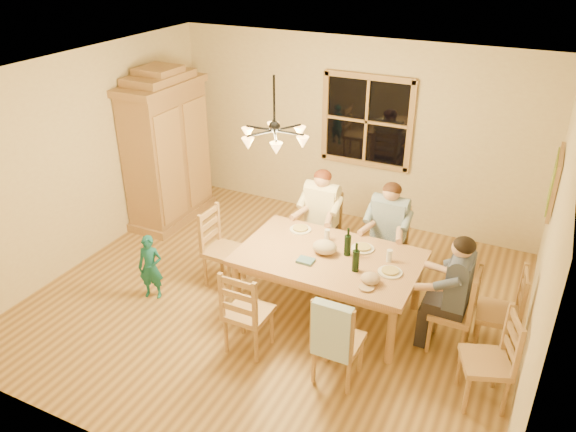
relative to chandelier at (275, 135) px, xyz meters
The scene contains 33 objects.
floor 2.08m from the chandelier, ahead, with size 5.50×5.50×0.00m, color brown.
ceiling 0.62m from the chandelier, ahead, with size 5.50×5.00×0.02m, color white.
wall_back 2.60m from the chandelier, 90.00° to the left, with size 5.50×0.02×2.70m, color beige.
wall_left 2.84m from the chandelier, behind, with size 0.02×5.00×2.70m, color beige.
wall_right 2.84m from the chandelier, ahead, with size 0.02×5.00×2.70m, color beige.
window 2.53m from the chandelier, 85.36° to the left, with size 1.30×0.06×1.30m.
painting 3.00m from the chandelier, 23.86° to the left, with size 0.06×0.78×0.64m.
chandelier is the anchor object (origin of this frame).
armoire 2.91m from the chandelier, 152.54° to the left, with size 0.66×1.40×2.30m.
dining_table 1.55m from the chandelier, ahead, with size 2.01×1.23×0.76m.
chair_far_left 2.04m from the chandelier, 82.05° to the left, with size 0.44×0.42×0.99m.
chair_far_right 2.28m from the chandelier, 44.14° to the left, with size 0.44×0.42×0.99m.
chair_near_left 1.99m from the chandelier, 81.76° to the right, with size 0.44×0.42×0.99m.
chair_near_right 2.28m from the chandelier, 38.29° to the right, with size 0.44×0.42×0.99m.
chair_end_left 1.93m from the chandelier, behind, with size 0.42×0.44×0.99m.
chair_end_right 2.69m from the chandelier, ahead, with size 0.42×0.44×0.99m.
adult_woman 1.60m from the chandelier, 82.05° to the left, with size 0.40×0.42×0.87m.
adult_plaid_man 1.89m from the chandelier, 44.14° to the left, with size 0.40×0.42×0.87m.
adult_slate_man 2.37m from the chandelier, ahead, with size 0.42×0.40×0.87m.
towel 2.08m from the chandelier, 43.81° to the right, with size 0.38×0.10×0.58m, color #B0CEEE.
wine_bottle_a 1.42m from the chandelier, 11.14° to the left, with size 0.08×0.08×0.33m, color black.
wine_bottle_b 1.53m from the chandelier, ahead, with size 0.08×0.08×0.33m, color black.
plate_woman 1.39m from the chandelier, 76.90° to the left, with size 0.26×0.26×0.02m, color white.
plate_plaid 1.64m from the chandelier, 20.74° to the left, with size 0.26×0.26×0.02m, color white.
plate_slate 1.88m from the chandelier, ahead, with size 0.26×0.26×0.02m, color white.
wine_glass_a 1.39m from the chandelier, 36.85° to the left, with size 0.06×0.06×0.14m, color silver.
wine_glass_b 1.79m from the chandelier, 10.35° to the left, with size 0.06×0.06×0.14m, color silver.
cap 1.77m from the chandelier, 12.16° to the right, with size 0.20×0.20×0.11m, color tan.
napkin 1.39m from the chandelier, 21.37° to the right, with size 0.18×0.14×0.03m, color slate.
cloth_bundle 1.37m from the chandelier, ahead, with size 0.28×0.22×0.15m, color tan.
child 2.24m from the chandelier, 157.53° to the right, with size 0.30×0.20×0.82m, color #176368.
chair_spare_front 3.08m from the chandelier, 13.52° to the right, with size 0.55×0.56×0.99m.
chair_spare_back 3.03m from the chandelier, ahead, with size 0.47×0.49×0.99m.
Camera 1 is at (2.55, -4.93, 3.99)m, focal length 35.00 mm.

